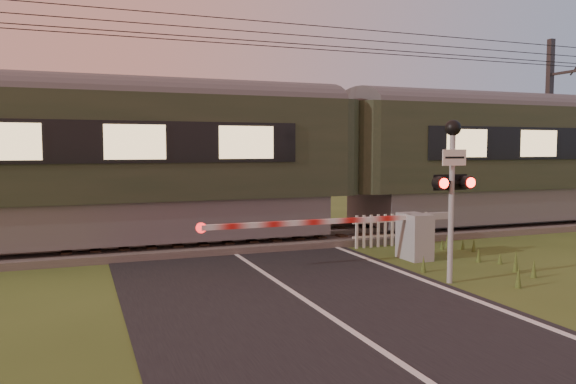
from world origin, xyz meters
name	(u,v)px	position (x,y,z in m)	size (l,w,h in m)	color
ground	(314,307)	(0.00, 0.00, 0.00)	(160.00, 160.00, 0.00)	#374B1C
road	(320,310)	(0.02, -0.23, 0.01)	(6.00, 140.00, 0.03)	black
track_bed	(220,242)	(0.00, 6.50, 0.07)	(140.00, 3.40, 0.39)	#47423D
overhead_wires	(218,32)	(0.00, 6.50, 5.72)	(120.00, 0.62, 0.62)	black
train	(340,158)	(3.64, 6.50, 2.35)	(44.26, 3.05, 4.13)	slate
boom_gate	(405,234)	(3.58, 2.87, 0.61)	(6.21, 0.84, 1.12)	gray
crossing_signal	(452,171)	(3.16, 0.59, 2.18)	(0.81, 0.34, 3.18)	gray
picket_fence	(392,230)	(4.28, 4.60, 0.44)	(2.35, 0.07, 0.87)	silver
catenary_mast	(550,124)	(13.87, 8.72, 3.58)	(0.22, 2.46, 6.88)	#2D2D30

